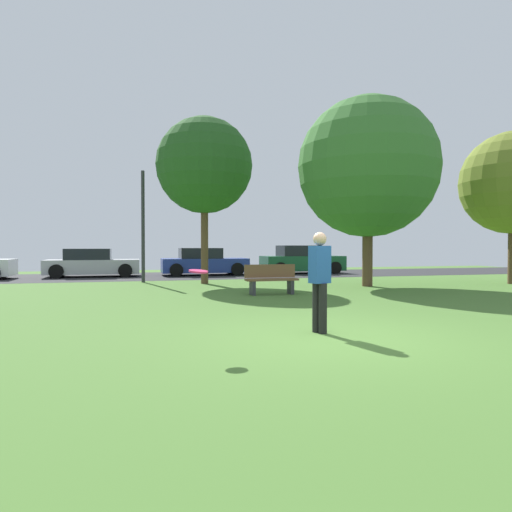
{
  "coord_description": "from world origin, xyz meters",
  "views": [
    {
      "loc": [
        -3.06,
        -6.66,
        1.45
      ],
      "look_at": [
        0.0,
        4.7,
        1.2
      ],
      "focal_mm": 31.83,
      "sensor_mm": 36.0,
      "label": 1
    }
  ],
  "objects_px": {
    "person_catcher": "(320,277)",
    "park_bench": "(271,279)",
    "parked_car_green": "(301,261)",
    "street_lamp_post": "(143,227)",
    "frisbee_disc": "(198,271)",
    "birch_tree_lone": "(204,166)",
    "parked_car_silver": "(92,264)",
    "parked_car_blue": "(204,263)",
    "oak_tree_left": "(368,167)"
  },
  "relations": [
    {
      "from": "frisbee_disc",
      "to": "park_bench",
      "type": "xyz_separation_m",
      "value": [
        3.14,
        6.77,
        -0.64
      ]
    },
    {
      "from": "frisbee_disc",
      "to": "parked_car_green",
      "type": "xyz_separation_m",
      "value": [
        7.87,
        16.64,
        -0.42
      ]
    },
    {
      "from": "oak_tree_left",
      "to": "street_lamp_post",
      "type": "distance_m",
      "value": 9.05
    },
    {
      "from": "oak_tree_left",
      "to": "person_catcher",
      "type": "xyz_separation_m",
      "value": [
        -5.2,
        -7.81,
        -3.38
      ]
    },
    {
      "from": "parked_car_green",
      "to": "street_lamp_post",
      "type": "distance_m",
      "value": 9.47
    },
    {
      "from": "oak_tree_left",
      "to": "parked_car_green",
      "type": "relative_size",
      "value": 1.57
    },
    {
      "from": "parked_car_blue",
      "to": "parked_car_green",
      "type": "bearing_deg",
      "value": 1.98
    },
    {
      "from": "frisbee_disc",
      "to": "parked_car_blue",
      "type": "relative_size",
      "value": 0.09
    },
    {
      "from": "birch_tree_lone",
      "to": "parked_car_silver",
      "type": "xyz_separation_m",
      "value": [
        -4.6,
        5.38,
        -3.96
      ]
    },
    {
      "from": "birch_tree_lone",
      "to": "frisbee_disc",
      "type": "relative_size",
      "value": 17.01
    },
    {
      "from": "birch_tree_lone",
      "to": "street_lamp_post",
      "type": "xyz_separation_m",
      "value": [
        -2.3,
        1.3,
        -2.33
      ]
    },
    {
      "from": "oak_tree_left",
      "to": "park_bench",
      "type": "distance_m",
      "value": 5.96
    },
    {
      "from": "parked_car_green",
      "to": "street_lamp_post",
      "type": "relative_size",
      "value": 0.97
    },
    {
      "from": "oak_tree_left",
      "to": "parked_car_silver",
      "type": "height_order",
      "value": "oak_tree_left"
    },
    {
      "from": "frisbee_disc",
      "to": "park_bench",
      "type": "height_order",
      "value": "frisbee_disc"
    },
    {
      "from": "park_bench",
      "to": "parked_car_silver",
      "type": "bearing_deg",
      "value": -58.8
    },
    {
      "from": "parked_car_silver",
      "to": "parked_car_green",
      "type": "bearing_deg",
      "value": 0.18
    },
    {
      "from": "parked_car_silver",
      "to": "parked_car_blue",
      "type": "bearing_deg",
      "value": -1.61
    },
    {
      "from": "street_lamp_post",
      "to": "birch_tree_lone",
      "type": "bearing_deg",
      "value": -29.44
    },
    {
      "from": "birch_tree_lone",
      "to": "parked_car_green",
      "type": "bearing_deg",
      "value": 41.69
    },
    {
      "from": "person_catcher",
      "to": "parked_car_green",
      "type": "relative_size",
      "value": 0.39
    },
    {
      "from": "oak_tree_left",
      "to": "birch_tree_lone",
      "type": "height_order",
      "value": "oak_tree_left"
    },
    {
      "from": "oak_tree_left",
      "to": "birch_tree_lone",
      "type": "relative_size",
      "value": 1.06
    },
    {
      "from": "birch_tree_lone",
      "to": "parked_car_blue",
      "type": "distance_m",
      "value": 6.6
    },
    {
      "from": "frisbee_disc",
      "to": "street_lamp_post",
      "type": "height_order",
      "value": "street_lamp_post"
    },
    {
      "from": "frisbee_disc",
      "to": "park_bench",
      "type": "distance_m",
      "value": 7.49
    },
    {
      "from": "birch_tree_lone",
      "to": "parked_car_green",
      "type": "relative_size",
      "value": 1.48
    },
    {
      "from": "birch_tree_lone",
      "to": "person_catcher",
      "type": "relative_size",
      "value": 3.83
    },
    {
      "from": "street_lamp_post",
      "to": "person_catcher",
      "type": "bearing_deg",
      "value": -77.39
    },
    {
      "from": "oak_tree_left",
      "to": "parked_car_blue",
      "type": "relative_size",
      "value": 1.61
    },
    {
      "from": "parked_car_silver",
      "to": "park_bench",
      "type": "distance_m",
      "value": 11.49
    },
    {
      "from": "street_lamp_post",
      "to": "oak_tree_left",
      "type": "bearing_deg",
      "value": -27.03
    },
    {
      "from": "oak_tree_left",
      "to": "frisbee_disc",
      "type": "height_order",
      "value": "oak_tree_left"
    },
    {
      "from": "street_lamp_post",
      "to": "park_bench",
      "type": "bearing_deg",
      "value": -57.59
    },
    {
      "from": "park_bench",
      "to": "street_lamp_post",
      "type": "distance_m",
      "value": 7.04
    },
    {
      "from": "birch_tree_lone",
      "to": "park_bench",
      "type": "relative_size",
      "value": 4.04
    },
    {
      "from": "parked_car_silver",
      "to": "street_lamp_post",
      "type": "xyz_separation_m",
      "value": [
        2.3,
        -4.08,
        1.63
      ]
    },
    {
      "from": "parked_car_blue",
      "to": "street_lamp_post",
      "type": "relative_size",
      "value": 0.95
    },
    {
      "from": "person_catcher",
      "to": "park_bench",
      "type": "height_order",
      "value": "person_catcher"
    },
    {
      "from": "birch_tree_lone",
      "to": "parked_car_blue",
      "type": "relative_size",
      "value": 1.51
    },
    {
      "from": "birch_tree_lone",
      "to": "park_bench",
      "type": "xyz_separation_m",
      "value": [
        1.35,
        -4.45,
        -4.12
      ]
    },
    {
      "from": "birch_tree_lone",
      "to": "parked_car_green",
      "type": "height_order",
      "value": "birch_tree_lone"
    },
    {
      "from": "parked_car_green",
      "to": "parked_car_blue",
      "type": "bearing_deg",
      "value": -178.02
    },
    {
      "from": "frisbee_disc",
      "to": "parked_car_silver",
      "type": "distance_m",
      "value": 16.85
    },
    {
      "from": "street_lamp_post",
      "to": "parked_car_green",
      "type": "bearing_deg",
      "value": 26.17
    },
    {
      "from": "person_catcher",
      "to": "street_lamp_post",
      "type": "bearing_deg",
      "value": -95.64
    },
    {
      "from": "person_catcher",
      "to": "parked_car_silver",
      "type": "height_order",
      "value": "person_catcher"
    },
    {
      "from": "person_catcher",
      "to": "park_bench",
      "type": "distance_m",
      "value": 6.17
    },
    {
      "from": "oak_tree_left",
      "to": "park_bench",
      "type": "relative_size",
      "value": 4.29
    },
    {
      "from": "oak_tree_left",
      "to": "parked_car_silver",
      "type": "distance_m",
      "value": 13.49
    }
  ]
}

